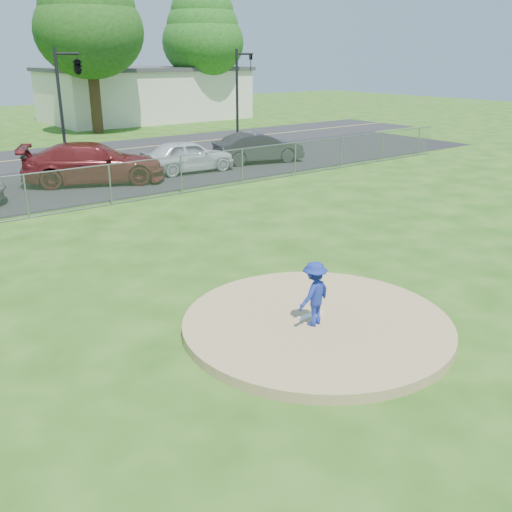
{
  "coord_description": "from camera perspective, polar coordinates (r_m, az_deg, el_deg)",
  "views": [
    {
      "loc": [
        -7.32,
        -7.46,
        5.22
      ],
      "look_at": [
        0.0,
        2.0,
        1.0
      ],
      "focal_mm": 40.0,
      "sensor_mm": 36.0,
      "label": 1
    }
  ],
  "objects": [
    {
      "name": "parked_car_charcoal",
      "position": [
        29.67,
        0.24,
        10.79
      ],
      "size": [
        4.83,
        2.68,
        1.51
      ],
      "primitive_type": "imported",
      "rotation": [
        0.0,
        0.0,
        1.32
      ],
      "color": "#272729",
      "rests_on": "parking_lot"
    },
    {
      "name": "parked_car_darkred",
      "position": [
        25.65,
        -15.91,
        8.94
      ],
      "size": [
        6.39,
        4.66,
        1.72
      ],
      "primitive_type": "imported",
      "rotation": [
        0.0,
        0.0,
        1.14
      ],
      "color": "maroon",
      "rests_on": "parking_lot"
    },
    {
      "name": "traffic_signal_center",
      "position": [
        31.55,
        -17.6,
        17.48
      ],
      "size": [
        1.42,
        2.48,
        5.6
      ],
      "color": "black",
      "rests_on": "ground"
    },
    {
      "name": "parked_car_pearl",
      "position": [
        27.33,
        -6.83,
        9.91
      ],
      "size": [
        4.54,
        2.14,
        1.5
      ],
      "primitive_type": "imported",
      "rotation": [
        0.0,
        0.0,
        1.49
      ],
      "color": "silver",
      "rests_on": "parking_lot"
    },
    {
      "name": "parking_lot",
      "position": [
        25.58,
        -20.43,
        6.45
      ],
      "size": [
        50.0,
        8.0,
        0.01
      ],
      "primitive_type": "cube",
      "color": "black",
      "rests_on": "ground"
    },
    {
      "name": "pitching_rubber",
      "position": [
        11.71,
        5.43,
        -5.93
      ],
      "size": [
        0.6,
        0.15,
        0.04
      ],
      "primitive_type": "cube",
      "color": "white",
      "rests_on": "pitchers_mound"
    },
    {
      "name": "pitchers_mound",
      "position": [
        11.63,
        6.08,
        -6.79
      ],
      "size": [
        5.4,
        5.4,
        0.2
      ],
      "primitive_type": "cylinder",
      "color": "tan",
      "rests_on": "ground"
    },
    {
      "name": "traffic_signal_right",
      "position": [
        36.55,
        -1.6,
        16.51
      ],
      "size": [
        1.28,
        0.2,
        5.6
      ],
      "color": "black",
      "rests_on": "ground"
    },
    {
      "name": "pitcher",
      "position": [
        11.13,
        5.84,
        -3.77
      ],
      "size": [
        0.92,
        0.65,
        1.3
      ],
      "primitive_type": "imported",
      "rotation": [
        0.0,
        0.0,
        3.35
      ],
      "color": "navy",
      "rests_on": "pitchers_mound"
    },
    {
      "name": "chain_link_fence",
      "position": [
        21.26,
        -16.84,
        6.47
      ],
      "size": [
        40.0,
        0.06,
        1.5
      ],
      "primitive_type": "cube",
      "color": "gray",
      "rests_on": "ground"
    },
    {
      "name": "tree_right",
      "position": [
        42.77,
        -16.46,
        21.96
      ],
      "size": [
        7.28,
        7.28,
        11.63
      ],
      "color": "#362313",
      "rests_on": "ground"
    },
    {
      "name": "ground",
      "position": [
        19.63,
        -14.46,
        3.39
      ],
      "size": [
        120.0,
        120.0,
        0.0
      ],
      "primitive_type": "plane",
      "color": "#234E11",
      "rests_on": "ground"
    },
    {
      "name": "commercial_building",
      "position": [
        51.18,
        -10.97,
        15.67
      ],
      "size": [
        16.4,
        9.4,
        4.3
      ],
      "color": "beige",
      "rests_on": "ground"
    },
    {
      "name": "tree_far_right",
      "position": [
        50.52,
        -5.34,
        21.44
      ],
      "size": [
        6.72,
        6.72,
        10.74
      ],
      "color": "#342213",
      "rests_on": "ground"
    }
  ]
}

